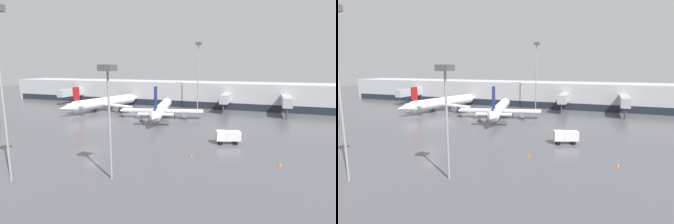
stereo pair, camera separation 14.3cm
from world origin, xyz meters
TOP-DOWN VIEW (x-y plane):
  - ground_plane at (0.00, 0.00)m, footprint 320.00×320.00m
  - terminal_building at (0.00, 61.84)m, footprint 160.00×28.60m
  - parked_jet_0 at (0.67, 32.18)m, footprint 23.96×32.50m
  - parked_jet_2 at (-22.70, 38.18)m, footprint 23.05×34.49m
  - service_truck_1 at (22.21, 12.74)m, footprint 5.00×3.42m
  - traffic_cone_0 at (31.16, 3.67)m, footprint 0.50×0.50m
  - traffic_cone_1 at (-10.56, 27.58)m, footprint 0.37×0.37m
  - traffic_cone_2 at (17.53, 3.06)m, footprint 0.37×0.37m
  - apron_light_mast_2 at (9.82, -9.03)m, footprint 1.80×1.80m
  - apron_light_mast_3 at (7.14, 48.90)m, footprint 1.80×1.80m

SIDE VIEW (x-z plane):
  - ground_plane at x=0.00m, z-range 0.00..0.00m
  - traffic_cone_0 at x=31.16m, z-range 0.00..0.57m
  - traffic_cone_2 at x=17.53m, z-range 0.00..0.59m
  - traffic_cone_1 at x=-10.56m, z-range 0.00..0.68m
  - service_truck_1 at x=22.21m, z-range 0.28..2.86m
  - parked_jet_2 at x=-22.70m, z-range -1.60..7.10m
  - parked_jet_0 at x=0.67m, z-range -2.19..7.79m
  - terminal_building at x=0.00m, z-range 0.00..9.00m
  - apron_light_mast_2 at x=9.82m, z-range 4.63..19.66m
  - apron_light_mast_3 at x=7.14m, z-range 6.05..28.75m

